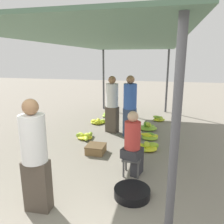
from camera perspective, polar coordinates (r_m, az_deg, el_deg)
name	(u,v)px	position (r m, az deg, el deg)	size (l,w,h in m)	color
canopy_post_front_right	(173,164)	(2.08, 15.63, -12.96)	(0.08, 0.08, 2.54)	#4C4C51
canopy_post_back_left	(104,80)	(9.54, -2.23, 8.35)	(0.08, 0.08, 2.54)	#4C4C51
canopy_post_back_right	(167,81)	(9.19, 14.21, 7.73)	(0.08, 0.08, 2.54)	#4C4C51
canopy_tarp	(116,43)	(5.65, 0.95, 17.62)	(3.08, 7.68, 0.04)	#567A60
vendor_foreground	(35,155)	(3.30, -19.52, -10.59)	(0.38, 0.37, 1.67)	#4C4238
stool	(132,160)	(4.28, 5.22, -12.46)	(0.34, 0.34, 0.36)	#4C4C4C
vendor_seated	(133,143)	(4.14, 5.57, -8.05)	(0.43, 0.43, 1.26)	#2D2D33
basin_black	(132,193)	(3.78, 5.26, -20.23)	(0.59, 0.59, 0.14)	black
banana_pile_left_0	(85,136)	(6.16, -7.04, -6.30)	(0.49, 0.58, 0.18)	#BED02A
banana_pile_left_1	(108,115)	(8.30, -1.13, -0.83)	(0.46, 0.47, 0.20)	#7FB735
banana_pile_left_2	(98,122)	(7.50, -3.70, -2.55)	(0.55, 0.48, 0.18)	yellow
banana_pile_right_0	(150,137)	(6.18, 10.01, -6.35)	(0.52, 0.43, 0.18)	#72B238
banana_pile_right_1	(147,147)	(5.49, 9.10, -9.02)	(0.62, 0.48, 0.20)	#C1D22A
banana_pile_right_2	(159,119)	(7.95, 12.15, -1.72)	(0.48, 0.38, 0.20)	#8FBD33
banana_pile_right_3	(147,127)	(6.99, 9.08, -3.88)	(0.72, 0.55, 0.25)	#73B237
crate_near	(96,149)	(5.25, -4.25, -9.59)	(0.43, 0.43, 0.20)	brown
shopper_walking_mid	(130,105)	(6.15, 4.71, 1.76)	(0.41, 0.41, 1.73)	#384766
shopper_walking_far	(112,104)	(6.46, 0.02, 2.20)	(0.46, 0.46, 1.69)	#4C4238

